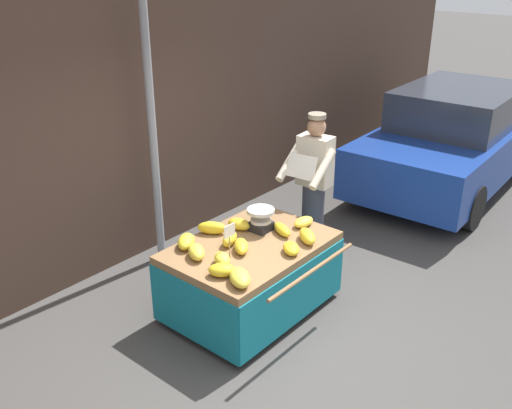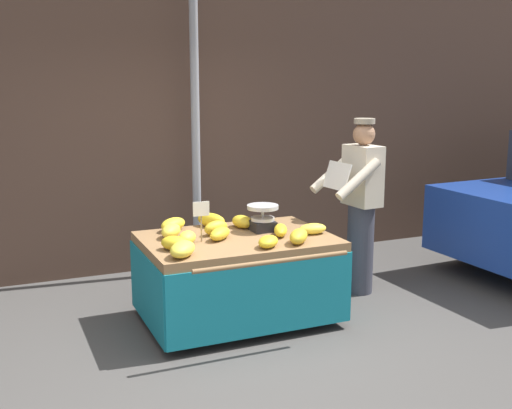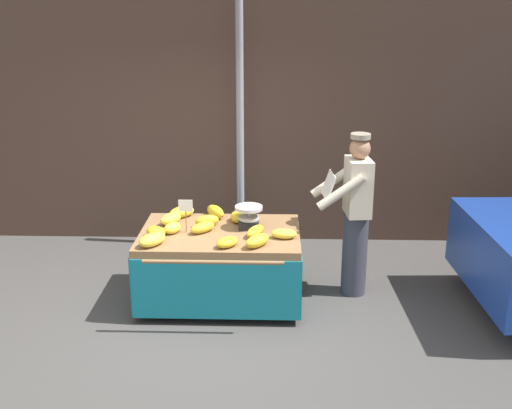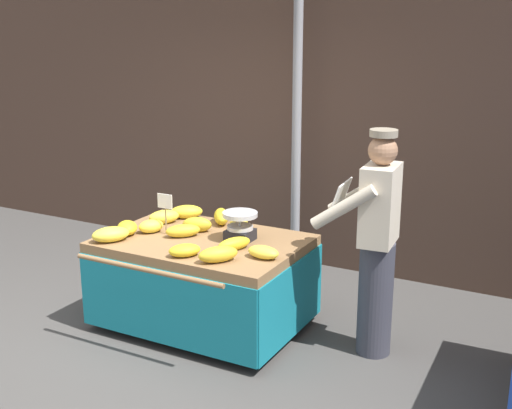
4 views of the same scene
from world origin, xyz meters
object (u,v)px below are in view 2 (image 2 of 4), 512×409
object	(u,v)px
price_sign	(201,213)
banana_bunch_2	(313,229)
street_pole	(196,130)
banana_bunch_12	(211,220)
banana_bunch_0	(299,236)
banana_bunch_3	(171,231)
banana_bunch_7	(216,228)
banana_bunch_11	(220,234)
vendor_person	(360,206)
banana_bunch_8	(183,249)
banana_bunch_9	(187,238)
banana_bunch_4	(173,224)
banana_bunch_1	(268,242)
weighing_scale	(263,218)
banana_cart	(237,260)
banana_bunch_10	(175,243)
banana_bunch_6	(281,230)
banana_bunch_5	(242,222)

from	to	relation	value
price_sign	banana_bunch_2	xyz separation A→B (m)	(0.97, -0.13, -0.20)
street_pole	banana_bunch_12	world-z (taller)	street_pole
banana_bunch_0	price_sign	bearing A→B (deg)	153.57
banana_bunch_2	banana_bunch_3	world-z (taller)	banana_bunch_3
banana_bunch_7	banana_bunch_11	world-z (taller)	banana_bunch_7
vendor_person	banana_bunch_12	bearing A→B (deg)	171.70
banana_bunch_8	banana_bunch_9	xyz separation A→B (m)	(0.14, 0.34, -0.00)
banana_bunch_4	banana_bunch_12	distance (m)	0.36
street_pole	banana_bunch_1	size ratio (longest dim) A/B	12.87
weighing_scale	banana_cart	bearing A→B (deg)	-159.02
banana_bunch_1	banana_bunch_7	distance (m)	0.60
vendor_person	banana_bunch_1	bearing A→B (deg)	-153.57
price_sign	banana_bunch_3	distance (m)	0.36
banana_bunch_1	banana_bunch_10	size ratio (longest dim) A/B	1.03
banana_bunch_4	banana_bunch_7	bearing A→B (deg)	-43.94
banana_bunch_6	banana_bunch_3	bearing A→B (deg)	160.41
banana_bunch_7	vendor_person	bearing A→B (deg)	3.03
weighing_scale	banana_bunch_3	size ratio (longest dim) A/B	1.05
banana_cart	banana_bunch_2	size ratio (longest dim) A/B	6.50
banana_bunch_3	vendor_person	distance (m)	1.89
banana_bunch_5	banana_bunch_11	size ratio (longest dim) A/B	0.89
banana_bunch_6	banana_bunch_2	bearing A→B (deg)	-11.88
weighing_scale	banana_bunch_10	bearing A→B (deg)	-161.49
banana_bunch_9	banana_bunch_8	bearing A→B (deg)	-112.68
banana_bunch_2	banana_bunch_9	distance (m)	1.11
weighing_scale	street_pole	bearing A→B (deg)	96.59
banana_bunch_12	banana_bunch_11	bearing A→B (deg)	-100.42
price_sign	vendor_person	xyz separation A→B (m)	(1.70, 0.25, -0.13)
banana_bunch_1	banana_bunch_7	world-z (taller)	banana_bunch_7
banana_bunch_1	banana_bunch_11	world-z (taller)	banana_bunch_11
banana_cart	weighing_scale	distance (m)	0.45
banana_bunch_1	banana_bunch_5	bearing A→B (deg)	85.17
banana_bunch_0	banana_bunch_4	size ratio (longest dim) A/B	1.06
banana_bunch_0	banana_bunch_10	distance (m)	1.01
banana_bunch_2	banana_bunch_0	bearing A→B (deg)	-138.45
banana_bunch_3	banana_bunch_7	world-z (taller)	banana_bunch_7
street_pole	banana_bunch_0	size ratio (longest dim) A/B	10.33
banana_bunch_2	banana_bunch_7	xyz separation A→B (m)	(-0.78, 0.31, 0.02)
banana_bunch_8	banana_bunch_1	bearing A→B (deg)	-0.83
banana_cart	price_sign	distance (m)	0.56
vendor_person	price_sign	bearing A→B (deg)	-171.48
banana_bunch_10	banana_bunch_6	bearing A→B (deg)	4.83
banana_bunch_5	banana_bunch_6	world-z (taller)	banana_bunch_5
price_sign	banana_bunch_7	bearing A→B (deg)	42.64
banana_cart	banana_bunch_7	distance (m)	0.34
banana_bunch_5	banana_bunch_7	xyz separation A→B (m)	(-0.31, -0.15, 0.01)
banana_bunch_12	banana_bunch_0	bearing A→B (deg)	-60.27
banana_bunch_9	banana_bunch_10	world-z (taller)	banana_bunch_10
weighing_scale	banana_bunch_4	distance (m)	0.80
banana_bunch_12	banana_bunch_6	bearing A→B (deg)	-50.77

